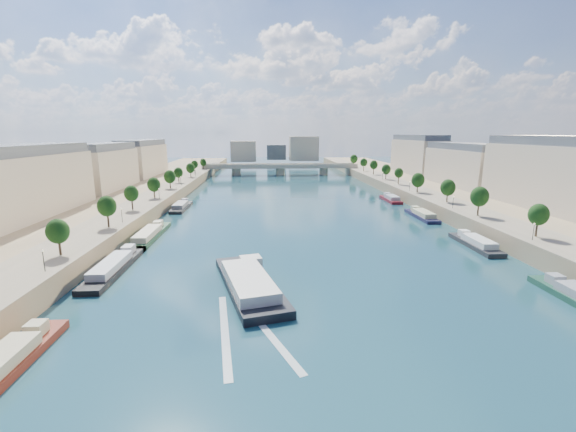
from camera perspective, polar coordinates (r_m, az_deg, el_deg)
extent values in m
plane|color=#0D2F3A|center=(143.97, 1.18, 0.08)|extent=(700.00, 700.00, 0.00)
cube|color=#9E8460|center=(155.26, -26.35, 0.64)|extent=(44.00, 520.00, 5.00)
cube|color=#9E8460|center=(165.61, 26.87, 1.24)|extent=(44.00, 520.00, 5.00)
cube|color=gray|center=(149.60, -21.14, 1.69)|extent=(14.00, 520.00, 0.10)
cube|color=gray|center=(158.14, 22.26, 2.13)|extent=(14.00, 520.00, 0.10)
cylinder|color=#382B1E|center=(95.94, -30.36, -3.60)|extent=(0.50, 0.50, 3.82)
ellipsoid|color=black|center=(95.13, -30.60, -1.52)|extent=(4.80, 4.80, 5.52)
cylinder|color=#382B1E|center=(117.17, -25.19, -0.46)|extent=(0.50, 0.50, 3.82)
ellipsoid|color=black|center=(116.51, -25.35, 1.26)|extent=(4.80, 4.80, 5.52)
cylinder|color=#382B1E|center=(139.31, -21.63, 1.70)|extent=(0.50, 0.50, 3.82)
ellipsoid|color=black|center=(138.75, -21.75, 3.16)|extent=(4.80, 4.80, 5.52)
cylinder|color=#382B1E|center=(161.97, -19.05, 3.26)|extent=(0.50, 0.50, 3.82)
ellipsoid|color=black|center=(161.49, -19.14, 4.52)|extent=(4.80, 4.80, 5.52)
cylinder|color=#382B1E|center=(184.97, -17.11, 4.43)|extent=(0.50, 0.50, 3.82)
ellipsoid|color=black|center=(184.55, -17.18, 5.54)|extent=(4.80, 4.80, 5.52)
cylinder|color=#382B1E|center=(208.20, -15.59, 5.34)|extent=(0.50, 0.50, 3.82)
ellipsoid|color=black|center=(207.83, -15.65, 6.32)|extent=(4.80, 4.80, 5.52)
cylinder|color=#382B1E|center=(231.59, -14.38, 6.06)|extent=(0.50, 0.50, 3.82)
ellipsoid|color=black|center=(231.25, -14.42, 6.95)|extent=(4.80, 4.80, 5.52)
cylinder|color=#382B1E|center=(255.09, -13.38, 6.65)|extent=(0.50, 0.50, 3.82)
ellipsoid|color=black|center=(254.78, -13.42, 7.45)|extent=(4.80, 4.80, 5.52)
cylinder|color=#382B1E|center=(278.67, -12.55, 7.14)|extent=(0.50, 0.50, 3.82)
ellipsoid|color=black|center=(278.39, -12.59, 7.87)|extent=(4.80, 4.80, 5.52)
cylinder|color=#382B1E|center=(114.55, 32.13, -1.46)|extent=(0.50, 0.50, 3.82)
ellipsoid|color=black|center=(113.87, 32.34, 0.30)|extent=(4.80, 4.80, 5.52)
cylinder|color=#382B1E|center=(134.28, 26.28, 0.93)|extent=(0.50, 0.50, 3.82)
ellipsoid|color=black|center=(133.70, 26.42, 2.44)|extent=(4.80, 4.80, 5.52)
cylinder|color=#382B1E|center=(155.21, 21.96, 2.68)|extent=(0.50, 0.50, 3.82)
ellipsoid|color=black|center=(154.71, 22.07, 3.99)|extent=(4.80, 4.80, 5.52)
cylinder|color=#382B1E|center=(176.93, 18.68, 4.00)|extent=(0.50, 0.50, 3.82)
ellipsoid|color=black|center=(176.49, 18.76, 5.15)|extent=(4.80, 4.80, 5.52)
cylinder|color=#382B1E|center=(199.17, 16.11, 5.02)|extent=(0.50, 0.50, 3.82)
ellipsoid|color=black|center=(198.78, 16.17, 6.04)|extent=(4.80, 4.80, 5.52)
cylinder|color=#382B1E|center=(221.78, 14.06, 5.82)|extent=(0.50, 0.50, 3.82)
ellipsoid|color=black|center=(221.43, 14.11, 6.75)|extent=(4.80, 4.80, 5.52)
cylinder|color=#382B1E|center=(244.65, 12.38, 6.47)|extent=(0.50, 0.50, 3.82)
ellipsoid|color=black|center=(244.33, 12.42, 7.31)|extent=(4.80, 4.80, 5.52)
cylinder|color=#382B1E|center=(267.72, 10.99, 7.01)|extent=(0.50, 0.50, 3.82)
ellipsoid|color=black|center=(267.43, 11.02, 7.77)|extent=(4.80, 4.80, 5.52)
cylinder|color=#382B1E|center=(290.94, 9.82, 7.45)|extent=(0.50, 0.50, 3.82)
ellipsoid|color=black|center=(290.67, 9.85, 8.16)|extent=(4.80, 4.80, 5.52)
cylinder|color=black|center=(84.61, -32.45, -5.73)|extent=(0.14, 0.14, 4.00)
sphere|color=#FFE5B2|center=(84.06, -32.62, -4.37)|extent=(0.36, 0.36, 0.36)
cylinder|color=black|center=(119.92, -23.39, 0.01)|extent=(0.14, 0.14, 4.00)
sphere|color=#FFE5B2|center=(119.53, -23.48, 0.99)|extent=(0.36, 0.36, 0.36)
cylinder|color=black|center=(157.48, -18.56, 3.09)|extent=(0.14, 0.14, 4.00)
sphere|color=#FFE5B2|center=(157.19, -18.61, 3.85)|extent=(0.36, 0.36, 0.36)
cylinder|color=black|center=(196.02, -15.59, 4.96)|extent=(0.14, 0.14, 4.00)
sphere|color=#FFE5B2|center=(195.78, -15.63, 5.57)|extent=(0.36, 0.36, 0.36)
cylinder|color=black|center=(235.04, -13.60, 6.21)|extent=(0.14, 0.14, 4.00)
sphere|color=#FFE5B2|center=(234.84, -13.62, 6.72)|extent=(0.36, 0.36, 0.36)
cylinder|color=black|center=(109.15, 32.57, -2.06)|extent=(0.14, 0.14, 4.00)
sphere|color=#FFE5B2|center=(108.72, 32.69, -0.98)|extent=(0.36, 0.36, 0.36)
cylinder|color=black|center=(142.60, 23.26, 1.83)|extent=(0.14, 0.14, 4.00)
sphere|color=#FFE5B2|center=(142.27, 23.33, 2.66)|extent=(0.36, 0.36, 0.36)
cylinder|color=black|center=(178.76, 17.58, 4.18)|extent=(0.14, 0.14, 4.00)
sphere|color=#FFE5B2|center=(178.50, 17.62, 4.84)|extent=(0.36, 0.36, 0.36)
cylinder|color=black|center=(216.28, 13.82, 5.70)|extent=(0.14, 0.14, 4.00)
sphere|color=#FFE5B2|center=(216.06, 13.85, 6.26)|extent=(0.36, 0.36, 0.36)
cylinder|color=black|center=(254.55, 11.17, 6.76)|extent=(0.14, 0.14, 4.00)
sphere|color=#FFE5B2|center=(254.37, 11.19, 7.23)|extent=(0.36, 0.36, 0.36)
cube|color=#C6B398|center=(144.31, -34.17, 4.04)|extent=(16.00, 52.00, 20.00)
cube|color=#474C54|center=(143.55, -34.73, 8.62)|extent=(14.72, 50.44, 3.20)
cube|color=#C6B398|center=(196.19, -25.66, 6.57)|extent=(16.00, 52.00, 20.00)
cube|color=#474C54|center=(195.62, -25.97, 9.95)|extent=(14.72, 50.44, 3.20)
cube|color=#C6B398|center=(250.76, -20.73, 7.96)|extent=(16.00, 52.00, 20.00)
cube|color=#474C54|center=(250.32, -20.94, 10.61)|extent=(14.72, 50.44, 3.20)
cube|color=#C6B398|center=(157.31, 34.51, 4.51)|extent=(16.00, 52.00, 20.00)
cube|color=#474C54|center=(156.61, 35.02, 8.71)|extent=(14.72, 50.44, 3.20)
cube|color=#C6B398|center=(205.93, 24.66, 6.87)|extent=(16.00, 52.00, 20.00)
cube|color=#474C54|center=(205.40, 24.95, 10.09)|extent=(14.72, 50.44, 3.20)
cube|color=#C6B398|center=(258.46, 18.64, 8.21)|extent=(16.00, 52.00, 20.00)
cube|color=#474C54|center=(258.03, 18.82, 10.78)|extent=(14.72, 50.44, 3.20)
cube|color=#C6B398|center=(351.13, -6.60, 9.50)|extent=(22.00, 18.00, 18.00)
cube|color=#C6B398|center=(362.39, 2.33, 9.97)|extent=(26.00, 20.00, 22.00)
cube|color=#474C54|center=(375.89, -1.76, 9.45)|extent=(18.00, 16.00, 14.00)
cube|color=#C1B79E|center=(282.88, -1.16, 7.35)|extent=(112.00, 11.00, 2.20)
cube|color=#C1B79E|center=(277.77, -1.11, 7.57)|extent=(112.00, 0.80, 0.90)
cube|color=#C1B79E|center=(287.73, -1.20, 7.73)|extent=(112.00, 0.80, 0.90)
cylinder|color=#C1B79E|center=(283.72, -7.66, 6.51)|extent=(6.40, 6.40, 5.00)
cylinder|color=#C1B79E|center=(283.22, -1.15, 6.61)|extent=(6.40, 6.40, 5.00)
cylinder|color=#C1B79E|center=(286.31, 5.30, 6.62)|extent=(6.40, 6.40, 5.00)
cube|color=#C1B79E|center=(285.86, -11.69, 6.41)|extent=(6.00, 12.00, 5.00)
cube|color=#C1B79E|center=(290.03, 9.24, 6.58)|extent=(6.00, 12.00, 5.00)
cube|color=black|center=(78.26, -5.75, -10.21)|extent=(16.57, 32.49, 2.23)
cube|color=silver|center=(75.15, -5.85, -9.44)|extent=(12.24, 21.50, 2.01)
cube|color=silver|center=(86.32, -5.54, -6.60)|extent=(5.27, 4.76, 1.80)
cube|color=silver|center=(63.38, -9.35, -16.50)|extent=(4.68, 25.93, 0.04)
cube|color=silver|center=(63.05, -3.30, -16.51)|extent=(10.74, 24.60, 0.04)
cube|color=maroon|center=(65.75, -35.93, -17.43)|extent=(5.00, 21.63, 1.80)
cube|color=#BAB08C|center=(69.85, -33.25, -13.72)|extent=(2.50, 2.60, 1.80)
cube|color=black|center=(96.07, -24.19, -7.09)|extent=(5.00, 29.71, 1.80)
cube|color=silver|center=(93.45, -24.79, -6.57)|extent=(4.10, 16.34, 1.60)
cube|color=silver|center=(103.50, -22.58, -4.55)|extent=(2.50, 3.57, 1.80)
cube|color=#1B4529|center=(120.73, -19.74, -2.89)|extent=(5.00, 30.14, 1.80)
cube|color=beige|center=(118.08, -20.12, -2.40)|extent=(4.10, 16.58, 1.60)
cube|color=beige|center=(128.75, -18.70, -1.08)|extent=(2.50, 3.62, 1.80)
cube|color=#232426|center=(162.63, -15.49, 1.16)|extent=(5.00, 23.22, 1.80)
cube|color=gray|center=(160.54, -15.66, 1.63)|extent=(4.10, 12.77, 1.60)
cube|color=gray|center=(169.03, -15.05, 2.21)|extent=(2.50, 2.79, 1.80)
cube|color=#92939A|center=(93.24, 34.82, -7.65)|extent=(2.50, 2.63, 1.80)
cube|color=#28272A|center=(116.72, 25.97, -3.93)|extent=(5.00, 20.98, 1.80)
cube|color=silver|center=(114.89, 26.46, -3.34)|extent=(4.10, 11.54, 1.60)
cube|color=silver|center=(121.58, 24.62, -2.32)|extent=(2.50, 2.52, 1.80)
cube|color=#1B1A3A|center=(148.51, 19.17, -0.11)|extent=(5.00, 21.96, 1.80)
cube|color=beige|center=(146.59, 19.48, 0.39)|extent=(4.10, 12.08, 1.60)
cube|color=beige|center=(154.13, 18.29, 1.07)|extent=(2.50, 2.64, 1.80)
cube|color=maroon|center=(180.70, 14.97, 2.26)|extent=(5.00, 18.98, 1.80)
cube|color=#A9ACB5|center=(179.01, 15.15, 2.71)|extent=(4.10, 10.44, 1.60)
cube|color=#A9ACB5|center=(185.75, 14.45, 3.12)|extent=(2.50, 2.28, 1.80)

